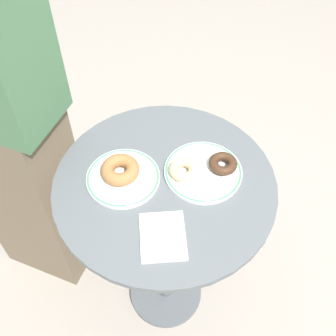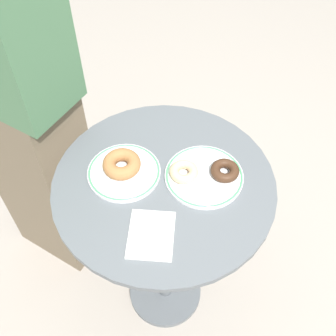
% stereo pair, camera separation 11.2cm
% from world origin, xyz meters
% --- Properties ---
extents(ground_plane, '(7.00, 7.00, 0.02)m').
position_xyz_m(ground_plane, '(0.00, 0.00, -0.01)').
color(ground_plane, '#9E9389').
extents(cafe_table, '(0.62, 0.62, 0.77)m').
position_xyz_m(cafe_table, '(0.00, 0.00, 0.54)').
color(cafe_table, '#565B60').
rests_on(cafe_table, ground).
extents(plate_left, '(0.20, 0.20, 0.01)m').
position_xyz_m(plate_left, '(-0.11, 0.03, 0.77)').
color(plate_left, white).
rests_on(plate_left, cafe_table).
extents(plate_right, '(0.22, 0.22, 0.01)m').
position_xyz_m(plate_right, '(0.11, 0.02, 0.77)').
color(plate_right, white).
rests_on(plate_right, cafe_table).
extents(donut_cinnamon, '(0.12, 0.12, 0.04)m').
position_xyz_m(donut_cinnamon, '(-0.12, 0.04, 0.80)').
color(donut_cinnamon, '#A36B3D').
rests_on(donut_cinnamon, plate_left).
extents(donut_chocolate, '(0.11, 0.11, 0.03)m').
position_xyz_m(donut_chocolate, '(0.17, 0.02, 0.79)').
color(donut_chocolate, '#422819').
rests_on(donut_chocolate, plate_right).
extents(donut_glazed, '(0.08, 0.08, 0.03)m').
position_xyz_m(donut_glazed, '(0.05, 0.02, 0.79)').
color(donut_glazed, '#E0B789').
rests_on(donut_glazed, plate_right).
extents(paper_napkin, '(0.12, 0.15, 0.01)m').
position_xyz_m(paper_napkin, '(-0.03, -0.17, 0.77)').
color(paper_napkin, white).
rests_on(paper_napkin, cafe_table).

